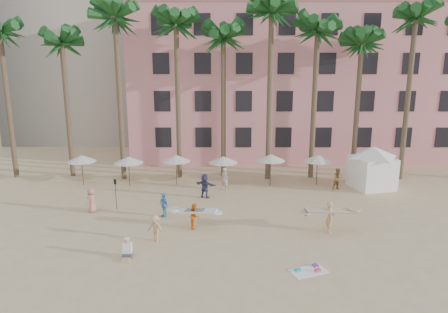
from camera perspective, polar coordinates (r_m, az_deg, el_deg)
ground at (r=22.65m, az=2.43°, el=-13.36°), size 120.00×120.00×0.00m
pink_hotel at (r=47.02m, az=9.89°, el=10.23°), size 35.00×14.00×16.00m
palm_row at (r=35.46m, az=2.45°, el=17.64°), size 44.40×5.40×16.30m
umbrella_row at (r=33.75m, az=-3.50°, el=-0.31°), size 22.50×2.70×2.73m
cabana at (r=35.30m, az=20.45°, el=-0.96°), size 5.48×5.48×3.50m
beach_towel at (r=21.13m, az=12.06°, el=-15.60°), size 2.04×1.59×0.14m
carrier_yellow at (r=25.48m, az=14.91°, el=-8.10°), size 3.22×1.24×1.95m
carrier_white at (r=25.36m, az=-4.18°, el=-8.28°), size 2.86×1.26×1.60m
beachgoers at (r=29.34m, az=-2.16°, el=-5.24°), size 19.50×10.92×1.90m
paddle at (r=29.24m, az=-15.23°, el=-4.70°), size 0.18×0.04×2.23m
seated_man at (r=22.36m, az=-13.66°, el=-13.03°), size 0.48×0.84×1.10m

